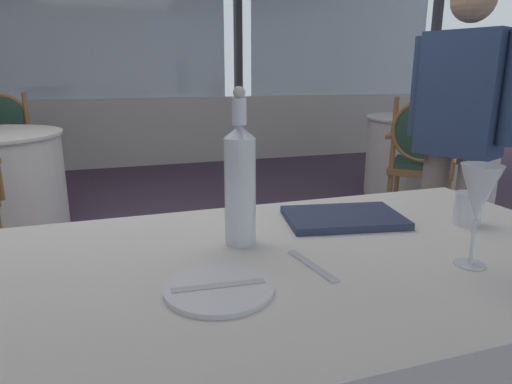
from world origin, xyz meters
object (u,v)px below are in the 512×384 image
object	(u,v)px
dining_chair_1_1	(423,153)
side_plate	(219,289)
water_bottle	(240,182)
diner_person_0	(459,130)
menu_book	(343,218)
dining_chair_0_0	(3,140)
dining_chair_1_0	(438,124)
water_tumbler	(468,208)
wine_glass	(479,194)

from	to	relation	value
dining_chair_1_1	side_plate	bearing A→B (deg)	176.96
water_bottle	diner_person_0	bearing A→B (deg)	30.21
menu_book	dining_chair_1_1	size ratio (longest dim) A/B	0.32
dining_chair_0_0	dining_chair_1_0	world-z (taller)	dining_chair_1_0
diner_person_0	menu_book	bearing A→B (deg)	12.44
water_tumbler	dining_chair_1_0	world-z (taller)	dining_chair_1_0
diner_person_0	side_plate	bearing A→B (deg)	12.40
diner_person_0	dining_chair_1_0	bearing A→B (deg)	-151.03
water_tumbler	menu_book	bearing A→B (deg)	157.75
water_bottle	menu_book	world-z (taller)	water_bottle
dining_chair_1_0	side_plate	bearing A→B (deg)	-1.75
water_bottle	water_tumbler	xyz separation A→B (m)	(0.63, -0.06, -0.11)
side_plate	water_tumbler	xyz separation A→B (m)	(0.73, 0.17, 0.04)
side_plate	dining_chair_1_0	xyz separation A→B (m)	(3.44, 3.52, -0.18)
water_tumbler	menu_book	xyz separation A→B (m)	(-0.31, 0.13, -0.03)
dining_chair_0_0	dining_chair_1_1	size ratio (longest dim) A/B	0.99
water_bottle	diner_person_0	size ratio (longest dim) A/B	0.24
dining_chair_1_1	diner_person_0	size ratio (longest dim) A/B	0.63
water_bottle	dining_chair_1_1	bearing A→B (deg)	42.46
side_plate	dining_chair_1_1	xyz separation A→B (m)	(2.02, 1.98, -0.18)
wine_glass	dining_chair_0_0	world-z (taller)	dining_chair_0_0
water_tumbler	menu_book	size ratio (longest dim) A/B	0.28
side_plate	water_tumbler	size ratio (longest dim) A/B	2.40
wine_glass	menu_book	xyz separation A→B (m)	(-0.11, 0.35, -0.15)
menu_book	dining_chair_0_0	xyz separation A→B (m)	(-1.51, 3.44, -0.19)
side_plate	wine_glass	distance (m)	0.56
dining_chair_1_0	diner_person_0	world-z (taller)	diner_person_0
side_plate	wine_glass	xyz separation A→B (m)	(0.54, -0.05, 0.15)
side_plate	dining_chair_0_0	size ratio (longest dim) A/B	0.21
menu_book	side_plate	bearing A→B (deg)	-135.26
water_bottle	dining_chair_0_0	distance (m)	3.72
wine_glass	diner_person_0	distance (m)	1.37
water_bottle	dining_chair_1_0	xyz separation A→B (m)	(3.33, 3.29, -0.33)
water_bottle	menu_book	distance (m)	0.36
water_tumbler	diner_person_0	bearing A→B (deg)	49.97
side_plate	dining_chair_0_0	distance (m)	3.89
dining_chair_1_1	menu_book	bearing A→B (deg)	179.10
wine_glass	side_plate	bearing A→B (deg)	174.38
dining_chair_1_0	diner_person_0	distance (m)	3.24
water_bottle	diner_person_0	distance (m)	1.53
water_tumbler	side_plate	bearing A→B (deg)	-166.91
dining_chair_1_0	diner_person_0	bearing A→B (deg)	4.05
wine_glass	dining_chair_0_0	xyz separation A→B (m)	(-1.62, 3.79, -0.34)
water_bottle	wine_glass	distance (m)	0.51
dining_chair_0_0	dining_chair_1_0	size ratio (longest dim) A/B	0.99
water_tumbler	menu_book	distance (m)	0.33
water_bottle	wine_glass	size ratio (longest dim) A/B	1.69
water_bottle	dining_chair_1_1	size ratio (longest dim) A/B	0.37
side_plate	wine_glass	world-z (taller)	wine_glass
water_bottle	side_plate	bearing A→B (deg)	-115.53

